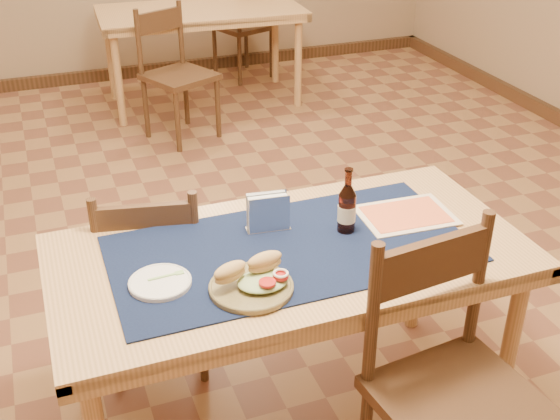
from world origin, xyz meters
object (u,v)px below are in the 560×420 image
object	(u,v)px
main_table	(290,270)
chair_main_far	(153,273)
chair_main_near	(452,389)
napkin_holder	(268,213)
sandwich_plate	(253,281)
back_table	(201,19)
beer_bottle	(347,208)

from	to	relation	value
main_table	chair_main_far	distance (m)	0.65
chair_main_near	napkin_holder	bearing A→B (deg)	115.61
napkin_holder	chair_main_far	bearing A→B (deg)	139.75
sandwich_plate	napkin_holder	bearing A→B (deg)	63.08
main_table	back_table	xyz separation A→B (m)	(0.59, 3.44, 0.00)
chair_main_near	main_table	bearing A→B (deg)	118.90
main_table	chair_main_near	xyz separation A→B (m)	(0.31, -0.56, -0.15)
napkin_holder	beer_bottle	bearing A→B (deg)	-22.07
main_table	back_table	size ratio (longest dim) A/B	1.01
sandwich_plate	napkin_holder	distance (m)	0.36
beer_bottle	napkin_holder	size ratio (longest dim) A/B	1.49
chair_main_far	beer_bottle	world-z (taller)	beer_bottle
back_table	chair_main_far	bearing A→B (deg)	-108.36
chair_main_near	beer_bottle	xyz separation A→B (m)	(-0.08, 0.60, 0.33)
main_table	sandwich_plate	bearing A→B (deg)	-137.14
back_table	napkin_holder	world-z (taller)	napkin_holder
main_table	sandwich_plate	xyz separation A→B (m)	(-0.19, -0.18, 0.12)
chair_main_far	chair_main_near	size ratio (longest dim) A/B	0.88
chair_main_far	back_table	bearing A→B (deg)	71.64
back_table	beer_bottle	xyz separation A→B (m)	(-0.37, -3.40, 0.18)
back_table	napkin_holder	bearing A→B (deg)	-100.61
back_table	beer_bottle	distance (m)	3.43
back_table	sandwich_plate	xyz separation A→B (m)	(-0.78, -3.62, 0.12)
main_table	napkin_holder	xyz separation A→B (m)	(-0.03, 0.14, 0.15)
beer_bottle	chair_main_far	bearing A→B (deg)	146.23
back_table	main_table	bearing A→B (deg)	-99.72
sandwich_plate	beer_bottle	distance (m)	0.47
sandwich_plate	napkin_holder	xyz separation A→B (m)	(0.16, 0.32, 0.04)
chair_main_far	beer_bottle	distance (m)	0.85
main_table	napkin_holder	world-z (taller)	napkin_holder
back_table	chair_main_far	distance (m)	3.15
chair_main_far	sandwich_plate	world-z (taller)	chair_main_far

